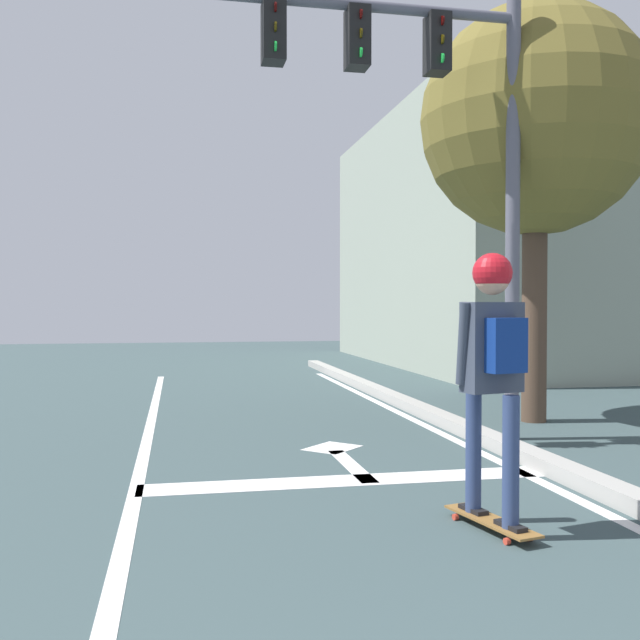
% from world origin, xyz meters
% --- Properties ---
extents(lane_line_center, '(0.12, 20.00, 0.01)m').
position_xyz_m(lane_line_center, '(-0.47, 6.00, 0.00)').
color(lane_line_center, silver).
rests_on(lane_line_center, ground).
extents(lane_line_curbside, '(0.12, 20.00, 0.01)m').
position_xyz_m(lane_line_curbside, '(2.93, 6.00, 0.00)').
color(lane_line_curbside, silver).
rests_on(lane_line_curbside, ground).
extents(stop_bar, '(3.55, 0.40, 0.01)m').
position_xyz_m(stop_bar, '(1.31, 6.49, 0.00)').
color(stop_bar, silver).
rests_on(stop_bar, ground).
extents(lane_arrow_stem, '(0.16, 1.40, 0.01)m').
position_xyz_m(lane_arrow_stem, '(1.49, 7.06, 0.00)').
color(lane_arrow_stem, silver).
rests_on(lane_arrow_stem, ground).
extents(lane_arrow_head, '(0.71, 0.71, 0.01)m').
position_xyz_m(lane_arrow_head, '(1.49, 7.91, 0.00)').
color(lane_arrow_head, silver).
rests_on(lane_arrow_head, ground).
extents(curb_strip, '(0.24, 24.00, 0.14)m').
position_xyz_m(curb_strip, '(3.18, 6.00, 0.07)').
color(curb_strip, '#A3A19A').
rests_on(curb_strip, ground).
extents(skateboard, '(0.37, 0.86, 0.07)m').
position_xyz_m(skateboard, '(1.95, 4.98, 0.06)').
color(skateboard, brown).
rests_on(skateboard, ground).
extents(skater, '(0.48, 0.65, 1.80)m').
position_xyz_m(skater, '(1.95, 4.96, 1.24)').
color(skater, navy).
rests_on(skater, skateboard).
extents(traffic_signal_mast, '(3.70, 0.34, 5.22)m').
position_xyz_m(traffic_signal_mast, '(2.54, 7.99, 3.69)').
color(traffic_signal_mast, '#565663').
rests_on(traffic_signal_mast, ground).
extents(roadside_tree, '(2.97, 2.97, 5.40)m').
position_xyz_m(roadside_tree, '(4.43, 9.09, 3.89)').
color(roadside_tree, '#4F3B2C').
rests_on(roadside_tree, ground).
extents(building_block, '(11.05, 10.83, 6.33)m').
position_xyz_m(building_block, '(10.61, 17.88, 3.16)').
color(building_block, '#929C8C').
rests_on(building_block, ground).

